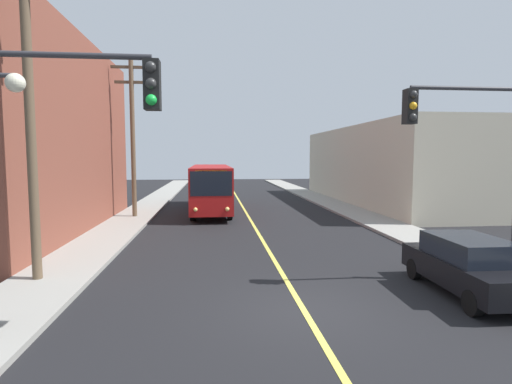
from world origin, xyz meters
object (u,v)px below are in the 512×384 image
Objects in this scene: utility_pole_near at (29,97)px; traffic_signal_left_corner at (53,134)px; traffic_signal_right_corner at (472,142)px; parked_car_black at (468,265)px; fire_hydrant at (471,249)px; utility_pole_mid at (133,130)px; city_bus at (211,186)px.

traffic_signal_left_corner is (2.18, -4.19, -1.30)m from utility_pole_near.
traffic_signal_left_corner is at bearing -165.40° from traffic_signal_right_corner.
traffic_signal_right_corner is at bearing 57.78° from parked_car_black.
utility_pole_near is at bearing -177.86° from fire_hydrant.
utility_pole_near is 11.79× the size of fire_hydrant.
traffic_signal_left_corner reaches higher than parked_car_black.
utility_pole_near is at bearing -91.95° from utility_pole_mid.
traffic_signal_right_corner reaches higher than city_bus.
city_bus is 14.50× the size of fire_hydrant.
parked_car_black is 20.05m from utility_pole_mid.
fire_hydrant is (2.02, 2.83, -0.26)m from parked_car_black.
parked_car_black is at bearing 10.48° from traffic_signal_left_corner.
utility_pole_mid is at bearing 127.91° from parked_car_black.
city_bus is 19.76m from parked_car_black.
city_bus is at bearing 72.13° from utility_pole_near.
city_bus is at bearing 120.82° from fire_hydrant.
parked_car_black is at bearing -10.46° from utility_pole_near.
traffic_signal_right_corner is (7.83, -17.43, 2.49)m from city_bus.
parked_car_black is 3.49m from fire_hydrant.
parked_car_black is (7.24, -18.36, -0.98)m from city_bus.
utility_pole_mid reaches higher than city_bus.
utility_pole_near is 1.65× the size of traffic_signal_right_corner.
utility_pole_near is 1.02× the size of utility_pole_mid.
utility_pole_mid is 1.62× the size of traffic_signal_left_corner.
utility_pole_near is 13.14m from traffic_signal_right_corner.
utility_pole_near is at bearing 117.55° from traffic_signal_left_corner.
traffic_signal_left_corner is (-3.00, -20.25, 2.49)m from city_bus.
fire_hydrant is (1.44, 1.91, -3.72)m from traffic_signal_right_corner.
traffic_signal_left_corner is 11.18m from traffic_signal_right_corner.
traffic_signal_left_corner is (1.74, -17.27, -1.21)m from utility_pole_mid.
traffic_signal_right_corner is at bearing -6.00° from utility_pole_near.
fire_hydrant is at bearing 2.14° from utility_pole_near.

